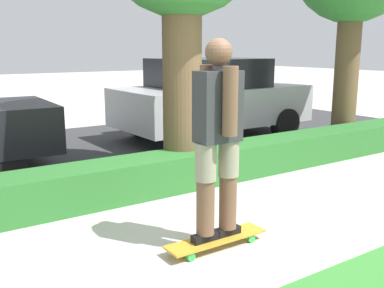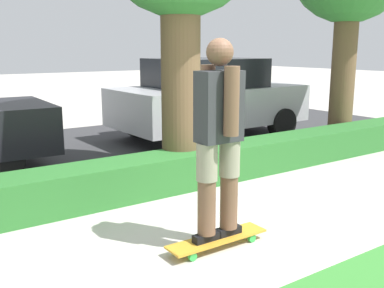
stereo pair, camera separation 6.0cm
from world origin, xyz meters
The scene contains 6 objects.
ground_plane centered at (0.00, 0.00, 0.00)m, with size 60.00×60.00×0.00m, color #BCB7AD.
street_asphalt centered at (0.00, 4.20, 0.00)m, with size 15.54×5.00×0.01m.
hedge_row centered at (0.00, 1.60, 0.23)m, with size 15.54×0.60×0.46m.
skateboard centered at (-0.39, -0.15, 0.08)m, with size 1.00×0.24×0.10m.
skater_person centered at (-0.39, -0.15, 1.05)m, with size 0.51×0.46×1.79m.
parked_car_middle centered at (2.63, 4.08, 0.81)m, with size 3.88×2.01×1.60m.
Camera 1 is at (-2.71, -3.22, 1.80)m, focal length 42.00 mm.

